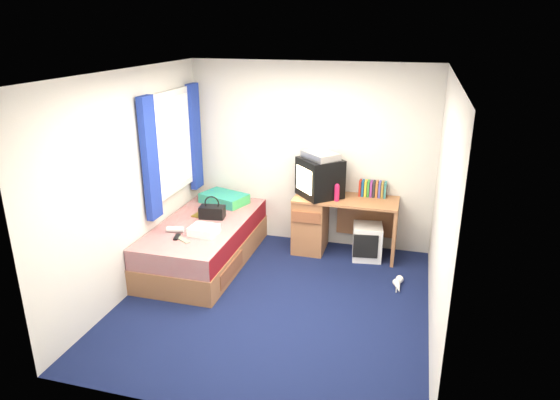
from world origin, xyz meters
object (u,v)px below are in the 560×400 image
(desk, at_px, (324,221))
(remote_control, at_px, (177,237))
(pillow, at_px, (224,198))
(pink_water_bottle, at_px, (337,193))
(handbag, at_px, (212,211))
(crt_tv, at_px, (320,177))
(towel, at_px, (204,230))
(white_heels, at_px, (398,285))
(aerosol_can, at_px, (340,189))
(magazine, at_px, (204,214))
(storage_cube, at_px, (367,242))
(colour_swatch_fan, at_px, (183,240))
(picture_frame, at_px, (386,192))
(water_bottle, at_px, (176,229))
(bed, at_px, (205,242))
(vcr, at_px, (321,155))

(desk, height_order, remote_control, desk)
(pillow, bearing_deg, pink_water_bottle, -3.51)
(handbag, bearing_deg, crt_tv, 18.44)
(towel, bearing_deg, desk, 42.51)
(pink_water_bottle, bearing_deg, white_heels, -37.62)
(aerosol_can, relative_size, magazine, 0.62)
(desk, height_order, storage_cube, desk)
(handbag, xyz_separation_m, colour_swatch_fan, (-0.05, -0.72, -0.08))
(desk, relative_size, aerosol_can, 7.49)
(aerosol_can, bearing_deg, desk, -156.53)
(pillow, relative_size, desk, 0.46)
(picture_frame, bearing_deg, water_bottle, -147.73)
(pillow, relative_size, picture_frame, 4.25)
(handbag, distance_m, magazine, 0.18)
(water_bottle, xyz_separation_m, remote_control, (0.09, -0.14, -0.03))
(towel, height_order, remote_control, towel)
(aerosol_can, height_order, handbag, aerosol_can)
(colour_swatch_fan, bearing_deg, towel, 52.45)
(storage_cube, height_order, remote_control, remote_control)
(pink_water_bottle, xyz_separation_m, aerosol_can, (0.01, 0.21, -0.01))
(aerosol_can, bearing_deg, storage_cube, -22.78)
(handbag, distance_m, remote_control, 0.70)
(pink_water_bottle, relative_size, handbag, 0.61)
(bed, relative_size, aerosol_can, 11.53)
(aerosol_can, bearing_deg, bed, -152.05)
(pillow, distance_m, water_bottle, 1.10)
(storage_cube, bearing_deg, colour_swatch_fan, -155.74)
(desk, xyz_separation_m, pink_water_bottle, (0.17, -0.13, 0.44))
(storage_cube, xyz_separation_m, aerosol_can, (-0.40, 0.17, 0.61))
(bed, height_order, white_heels, bed)
(pillow, bearing_deg, aerosol_can, 4.33)
(handbag, bearing_deg, desk, 17.16)
(picture_frame, distance_m, colour_swatch_fan, 2.58)
(storage_cube, relative_size, handbag, 1.38)
(colour_swatch_fan, bearing_deg, pink_water_bottle, 37.47)
(storage_cube, relative_size, remote_control, 2.78)
(picture_frame, bearing_deg, storage_cube, -121.15)
(vcr, bearing_deg, picture_frame, 54.36)
(colour_swatch_fan, bearing_deg, storage_cube, 32.23)
(picture_frame, height_order, aerosol_can, aerosol_can)
(pillow, xyz_separation_m, colour_swatch_fan, (0.01, -1.27, -0.06))
(bed, bearing_deg, desk, 28.52)
(aerosol_can, bearing_deg, picture_frame, 8.55)
(remote_control, bearing_deg, handbag, 65.45)
(white_heels, bearing_deg, pink_water_bottle, 142.38)
(aerosol_can, distance_m, handbag, 1.64)
(pillow, distance_m, magazine, 0.48)
(vcr, bearing_deg, white_heels, 7.43)
(crt_tv, xyz_separation_m, remote_control, (-1.38, -1.26, -0.44))
(colour_swatch_fan, bearing_deg, white_heels, 12.69)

